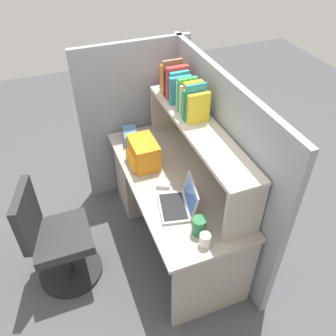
% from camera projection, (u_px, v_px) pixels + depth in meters
% --- Properties ---
extents(ground_plane, '(8.00, 8.00, 0.00)m').
position_uv_depth(ground_plane, '(173.00, 237.00, 3.31)').
color(ground_plane, '#4C4C51').
extents(desk, '(1.60, 0.70, 0.73)m').
position_uv_depth(desk, '(158.00, 179.00, 3.33)').
color(desk, '#AAA093').
rests_on(desk, ground_plane).
extents(cubicle_partition_rear, '(1.84, 0.05, 1.55)m').
position_uv_depth(cubicle_partition_rear, '(217.00, 163.00, 2.92)').
color(cubicle_partition_rear, gray).
rests_on(cubicle_partition_rear, ground_plane).
extents(cubicle_partition_left, '(0.05, 1.06, 1.55)m').
position_uv_depth(cubicle_partition_left, '(136.00, 121.00, 3.41)').
color(cubicle_partition_left, gray).
rests_on(cubicle_partition_left, ground_plane).
extents(overhead_hutch, '(1.44, 0.28, 0.45)m').
position_uv_depth(overhead_hutch, '(199.00, 137.00, 2.67)').
color(overhead_hutch, '#B3A99C').
rests_on(overhead_hutch, desk).
extents(reference_books_on_shelf, '(0.59, 0.19, 0.30)m').
position_uv_depth(reference_books_on_shelf, '(182.00, 90.00, 2.77)').
color(reference_books_on_shelf, red).
rests_on(reference_books_on_shelf, overhead_hutch).
extents(laptop, '(0.36, 0.31, 0.22)m').
position_uv_depth(laptop, '(180.00, 203.00, 2.56)').
color(laptop, '#B7BABF').
rests_on(laptop, desk).
extents(backpack, '(0.30, 0.23, 0.22)m').
position_uv_depth(backpack, '(143.00, 153.00, 2.92)').
color(backpack, orange).
rests_on(backpack, desk).
extents(computer_mouse, '(0.10, 0.12, 0.03)m').
position_uv_depth(computer_mouse, '(163.00, 185.00, 2.75)').
color(computer_mouse, silver).
rests_on(computer_mouse, desk).
extents(paper_cup, '(0.08, 0.08, 0.10)m').
position_uv_depth(paper_cup, '(205.00, 240.00, 2.30)').
color(paper_cup, white).
rests_on(paper_cup, desk).
extents(tissue_box, '(0.24, 0.16, 0.10)m').
position_uv_depth(tissue_box, '(130.00, 136.00, 3.21)').
color(tissue_box, teal).
rests_on(tissue_box, desk).
extents(snack_canister, '(0.10, 0.10, 0.13)m').
position_uv_depth(snack_canister, '(199.00, 226.00, 2.37)').
color(snack_canister, '#26723F').
rests_on(snack_canister, desk).
extents(office_chair, '(0.52, 0.54, 0.93)m').
position_uv_depth(office_chair, '(56.00, 242.00, 2.77)').
color(office_chair, black).
rests_on(office_chair, ground_plane).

